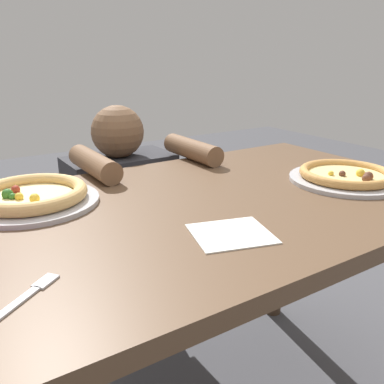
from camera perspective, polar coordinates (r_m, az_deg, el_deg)
The scene contains 6 objects.
dining_table at distance 1.11m, azimuth 2.11°, elevation -6.42°, with size 1.36×0.81×0.75m.
pizza_near at distance 1.30m, azimuth 20.35°, elevation 2.08°, with size 0.32×0.32×0.04m.
pizza_far at distance 1.11m, azimuth -21.14°, elevation -0.55°, with size 0.33×0.33×0.05m.
paper_napkin at distance 0.87m, azimuth 5.39°, elevation -5.70°, with size 0.16×0.14×0.00m, color white.
fork at distance 0.70m, azimuth -22.90°, elevation -13.88°, with size 0.17×0.14×0.00m.
diner_seated at distance 1.70m, azimuth -9.25°, elevation -5.90°, with size 0.43×0.53×0.93m.
Camera 1 is at (-0.58, -0.82, 1.11)m, focal length 38.99 mm.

